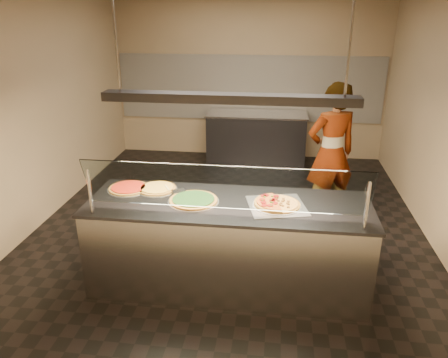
# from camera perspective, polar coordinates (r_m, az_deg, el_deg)

# --- Properties ---
(ground) EXTENTS (5.00, 6.00, 0.02)m
(ground) POSITION_cam_1_polar(r_m,az_deg,el_deg) (5.88, 0.78, -5.95)
(ground) COLOR black
(ground) RESTS_ON ground
(wall_back) EXTENTS (5.00, 0.02, 3.00)m
(wall_back) POSITION_cam_1_polar(r_m,az_deg,el_deg) (8.30, 3.30, 13.16)
(wall_back) COLOR tan
(wall_back) RESTS_ON ground
(wall_front) EXTENTS (5.00, 0.02, 3.00)m
(wall_front) POSITION_cam_1_polar(r_m,az_deg,el_deg) (2.55, -6.94, -6.77)
(wall_front) COLOR tan
(wall_front) RESTS_ON ground
(wall_left) EXTENTS (0.02, 6.00, 3.00)m
(wall_left) POSITION_cam_1_polar(r_m,az_deg,el_deg) (6.16, -23.31, 8.52)
(wall_left) COLOR tan
(wall_left) RESTS_ON ground
(wall_right) EXTENTS (0.02, 6.00, 3.00)m
(wall_right) POSITION_cam_1_polar(r_m,az_deg,el_deg) (5.66, 27.22, 6.87)
(wall_right) COLOR tan
(wall_right) RESTS_ON ground
(tile_band) EXTENTS (4.90, 0.02, 1.20)m
(tile_band) POSITION_cam_1_polar(r_m,az_deg,el_deg) (8.30, 3.25, 11.77)
(tile_band) COLOR silver
(tile_band) RESTS_ON wall_back
(serving_counter) EXTENTS (2.77, 0.94, 0.93)m
(serving_counter) POSITION_cam_1_polar(r_m,az_deg,el_deg) (4.47, 0.57, -8.53)
(serving_counter) COLOR #B7B7BC
(serving_counter) RESTS_ON ground
(sneeze_guard) EXTENTS (2.53, 0.18, 0.54)m
(sneeze_guard) POSITION_cam_1_polar(r_m,az_deg,el_deg) (3.82, -0.00, -1.21)
(sneeze_guard) COLOR #B7B7BC
(sneeze_guard) RESTS_ON serving_counter
(perforated_tray) EXTENTS (0.64, 0.64, 0.01)m
(perforated_tray) POSITION_cam_1_polar(r_m,az_deg,el_deg) (4.21, 6.92, -3.42)
(perforated_tray) COLOR silver
(perforated_tray) RESTS_ON serving_counter
(half_pizza_pepperoni) EXTENTS (0.31, 0.47, 0.05)m
(half_pizza_pepperoni) POSITION_cam_1_polar(r_m,az_deg,el_deg) (4.20, 5.51, -3.01)
(half_pizza_pepperoni) COLOR brown
(half_pizza_pepperoni) RESTS_ON perforated_tray
(half_pizza_sausage) EXTENTS (0.31, 0.47, 0.04)m
(half_pizza_sausage) POSITION_cam_1_polar(r_m,az_deg,el_deg) (4.21, 8.36, -3.24)
(half_pizza_sausage) COLOR brown
(half_pizza_sausage) RESTS_ON perforated_tray
(pizza_spinach) EXTENTS (0.50, 0.50, 0.03)m
(pizza_spinach) POSITION_cam_1_polar(r_m,az_deg,el_deg) (4.28, -4.01, -2.74)
(pizza_spinach) COLOR silver
(pizza_spinach) RESTS_ON serving_counter
(pizza_cheese) EXTENTS (0.42, 0.42, 0.03)m
(pizza_cheese) POSITION_cam_1_polar(r_m,az_deg,el_deg) (4.61, -8.70, -1.19)
(pizza_cheese) COLOR silver
(pizza_cheese) RESTS_ON serving_counter
(pizza_tomato) EXTENTS (0.43, 0.43, 0.03)m
(pizza_tomato) POSITION_cam_1_polar(r_m,az_deg,el_deg) (4.67, -12.35, -1.12)
(pizza_tomato) COLOR silver
(pizza_tomato) RESTS_ON serving_counter
(pizza_spatula) EXTENTS (0.26, 0.20, 0.02)m
(pizza_spatula) POSITION_cam_1_polar(r_m,az_deg,el_deg) (4.52, -6.79, -1.31)
(pizza_spatula) COLOR #B7B7BC
(pizza_spatula) RESTS_ON pizza_spinach
(prep_table) EXTENTS (1.80, 0.74, 0.93)m
(prep_table) POSITION_cam_1_polar(r_m,az_deg,el_deg) (8.06, 4.25, 5.36)
(prep_table) COLOR #2E2E33
(prep_table) RESTS_ON ground
(worker) EXTENTS (0.80, 0.67, 1.86)m
(worker) POSITION_cam_1_polar(r_m,az_deg,el_deg) (5.85, 13.80, 3.25)
(worker) COLOR #312D3C
(worker) RESTS_ON ground
(heat_lamp_housing) EXTENTS (2.30, 0.18, 0.08)m
(heat_lamp_housing) POSITION_cam_1_polar(r_m,az_deg,el_deg) (3.94, 0.65, 10.50)
(heat_lamp_housing) COLOR #2E2E33
(heat_lamp_housing) RESTS_ON ceiling
(lamp_rod_left) EXTENTS (0.02, 0.02, 1.01)m
(lamp_rod_left) POSITION_cam_1_polar(r_m,az_deg,el_deg) (4.11, -14.04, 18.02)
(lamp_rod_left) COLOR #B7B7BC
(lamp_rod_left) RESTS_ON ceiling
(lamp_rod_right) EXTENTS (0.02, 0.02, 1.01)m
(lamp_rod_right) POSITION_cam_1_polar(r_m,az_deg,el_deg) (3.88, 16.25, 17.65)
(lamp_rod_right) COLOR #B7B7BC
(lamp_rod_right) RESTS_ON ceiling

